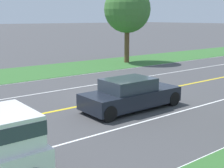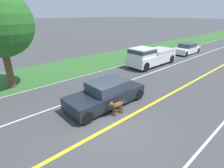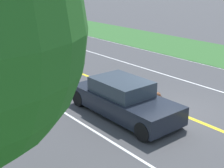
# 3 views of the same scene
# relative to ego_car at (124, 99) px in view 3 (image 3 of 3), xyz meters

# --- Properties ---
(ground_plane) EXTENTS (400.00, 400.00, 0.00)m
(ground_plane) POSITION_rel_ego_car_xyz_m (-1.80, 1.19, -0.67)
(ground_plane) COLOR #424244
(centre_divider_line) EXTENTS (0.18, 160.00, 0.01)m
(centre_divider_line) POSITION_rel_ego_car_xyz_m (-1.80, 1.19, -0.66)
(centre_divider_line) COLOR yellow
(centre_divider_line) RESTS_ON ground
(lane_dash_same_dir) EXTENTS (0.10, 160.00, 0.01)m
(lane_dash_same_dir) POSITION_rel_ego_car_xyz_m (1.70, 1.19, -0.66)
(lane_dash_same_dir) COLOR white
(lane_dash_same_dir) RESTS_ON ground
(ego_car) EXTENTS (1.91, 4.70, 1.43)m
(ego_car) POSITION_rel_ego_car_xyz_m (0.00, 0.00, 0.00)
(ego_car) COLOR black
(ego_car) RESTS_ON ground
(dog) EXTENTS (0.28, 1.25, 0.88)m
(dog) POSITION_rel_ego_car_xyz_m (-1.21, 0.36, -0.11)
(dog) COLOR brown
(dog) RESTS_ON ground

